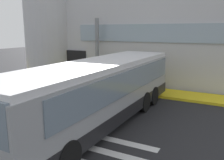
% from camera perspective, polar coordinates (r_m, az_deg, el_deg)
% --- Properties ---
extents(ground_plane, '(80.00, 90.00, 0.02)m').
position_cam_1_polar(ground_plane, '(12.17, -4.82, -7.39)').
color(ground_plane, '#232326').
rests_on(ground_plane, ground).
extents(bay_paint_stripes, '(4.40, 3.96, 0.01)m').
position_cam_1_polar(bay_paint_stripes, '(7.97, -9.14, -18.29)').
color(bay_paint_stripes, silver).
rests_on(bay_paint_stripes, ground).
extents(terminal_building, '(19.28, 13.80, 6.99)m').
position_cam_1_polar(terminal_building, '(22.31, 9.91, 10.35)').
color(terminal_building, '#B7B7BC').
rests_on(terminal_building, ground).
extents(boarding_curb, '(21.48, 2.00, 0.15)m').
position_cam_1_polar(boarding_curb, '(16.23, 4.33, -2.17)').
color(boarding_curb, yellow).
rests_on(boarding_curb, ground).
extents(entry_support_column, '(0.28, 0.28, 4.70)m').
position_cam_1_polar(entry_support_column, '(17.69, -3.56, 6.96)').
color(entry_support_column, slate).
rests_on(entry_support_column, boarding_curb).
extents(bus_main_foreground, '(3.18, 11.55, 2.70)m').
position_cam_1_polar(bus_main_foreground, '(10.24, -2.99, -3.20)').
color(bus_main_foreground, gray).
rests_on(bus_main_foreground, ground).
extents(passenger_near_column, '(0.54, 0.37, 1.68)m').
position_cam_1_polar(passenger_near_column, '(17.27, -1.63, 2.11)').
color(passenger_near_column, '#2D2D33').
rests_on(passenger_near_column, boarding_curb).
extents(passenger_by_doorway, '(0.40, 0.49, 1.68)m').
position_cam_1_polar(passenger_by_doorway, '(16.06, 0.69, 1.38)').
color(passenger_by_doorway, '#4C4233').
rests_on(passenger_by_doorway, boarding_curb).
extents(passenger_at_curb_edge, '(0.54, 0.36, 1.68)m').
position_cam_1_polar(passenger_at_curb_edge, '(16.44, 3.18, 1.61)').
color(passenger_at_curb_edge, '#2D2D33').
rests_on(passenger_at_curb_edge, boarding_curb).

